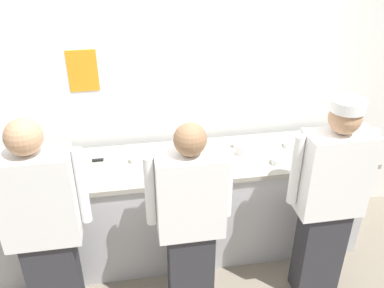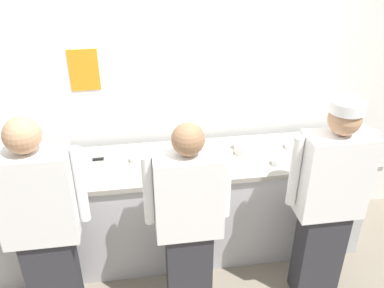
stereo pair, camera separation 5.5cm
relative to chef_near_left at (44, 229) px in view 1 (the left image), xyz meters
name	(u,v)px [view 1 (the left image)]	position (x,y,z in m)	size (l,w,h in m)	color
ground_plane	(187,277)	(0.97, 0.25, -0.88)	(9.00, 9.00, 0.00)	slate
wall_back	(171,92)	(0.97, 1.06, 0.45)	(4.91, 0.11, 2.67)	white
prep_counter	(180,207)	(0.97, 0.60, -0.41)	(3.13, 0.66, 0.93)	#B2B2B7
chef_near_left	(44,229)	(0.00, 0.00, 0.00)	(0.61, 0.24, 1.67)	#2D2D33
chef_center	(190,222)	(0.95, -0.04, -0.05)	(0.58, 0.24, 1.58)	#2D2D33
chef_far_right	(329,199)	(1.95, -0.02, 0.00)	(0.60, 0.24, 1.66)	#2D2D33
plate_stack_front	(247,147)	(1.54, 0.66, 0.09)	(0.22, 0.22, 0.08)	white
mixing_bowl_steel	(321,143)	(2.17, 0.60, 0.10)	(0.33, 0.33, 0.10)	#B7BABF
sheet_tray	(37,172)	(-0.13, 0.61, 0.06)	(0.54, 0.30, 0.02)	#B7BABF
squeeze_bottle_primary	(195,136)	(1.13, 0.80, 0.15)	(0.05, 0.05, 0.21)	#E5E066
ramekin_yellow_sauce	(290,144)	(1.92, 0.67, 0.07)	(0.11, 0.11, 0.04)	white
ramekin_green_sauce	(278,161)	(1.73, 0.43, 0.08)	(0.10, 0.10, 0.05)	white
ramekin_orange_sauce	(191,156)	(1.07, 0.63, 0.07)	(0.11, 0.11, 0.04)	white
ramekin_red_sauce	(135,160)	(0.62, 0.64, 0.07)	(0.08, 0.08, 0.04)	white
deli_cup	(160,164)	(0.81, 0.50, 0.10)	(0.09, 0.09, 0.09)	white
chefs_knife	(107,160)	(0.40, 0.71, 0.06)	(0.28, 0.03, 0.02)	#B7BABF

